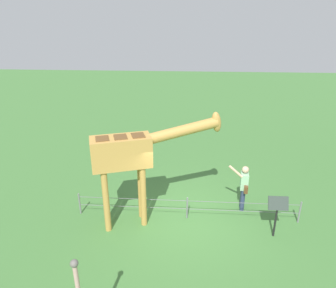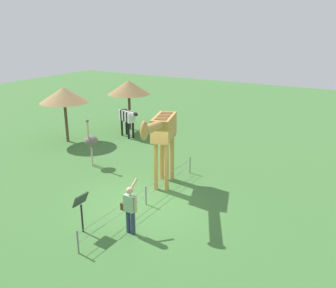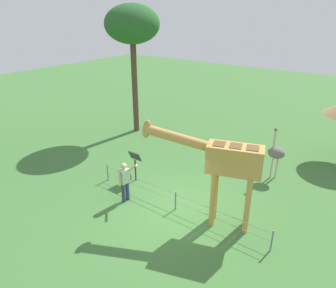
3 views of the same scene
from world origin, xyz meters
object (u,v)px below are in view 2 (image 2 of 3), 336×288
object	(u,v)px
zebra	(128,118)
shade_hut_near	(129,87)
shade_hut_far	(64,95)
ostrich	(91,141)
info_sign	(81,205)
visitor	(130,207)
giraffe	(162,133)

from	to	relation	value
zebra	shade_hut_near	bearing A→B (deg)	-147.35
zebra	shade_hut_far	xyz separation A→B (m)	(2.42, -2.43, 1.47)
zebra	ostrich	world-z (taller)	ostrich
shade_hut_near	info_sign	size ratio (longest dim) A/B	2.32
info_sign	visitor	bearing A→B (deg)	118.32
giraffe	visitor	xyz separation A→B (m)	(3.43, 0.92, -1.40)
ostrich	shade_hut_far	xyz separation A→B (m)	(-2.12, -3.70, 1.46)
shade_hut_far	info_sign	size ratio (longest dim) A/B	2.32
visitor	ostrich	size ratio (longest dim) A/B	0.74
shade_hut_near	info_sign	distance (m)	12.20
shade_hut_far	giraffe	bearing A→B (deg)	71.97
zebra	ostrich	bearing A→B (deg)	15.56
giraffe	shade_hut_far	world-z (taller)	giraffe
shade_hut_far	info_sign	world-z (taller)	shade_hut_far
zebra	visitor	bearing A→B (deg)	36.84
shade_hut_near	info_sign	xyz separation A→B (m)	(10.57, 5.86, -1.67)
giraffe	zebra	bearing A→B (deg)	-132.76
visitor	shade_hut_near	size ratio (longest dim) A/B	0.54
shade_hut_far	info_sign	bearing A→B (deg)	47.73
zebra	shade_hut_near	distance (m)	2.25
visitor	shade_hut_near	xyz separation A→B (m)	(-9.84, -7.21, 1.72)
visitor	zebra	world-z (taller)	visitor
giraffe	zebra	size ratio (longest dim) A/B	2.19
shade_hut_far	visitor	bearing A→B (deg)	55.60
visitor	ostrich	xyz separation A→B (m)	(-3.85, -5.02, 0.27)
giraffe	shade_hut_near	world-z (taller)	giraffe
giraffe	ostrich	xyz separation A→B (m)	(-0.42, -4.10, -1.12)
giraffe	ostrich	bearing A→B (deg)	-95.82
shade_hut_near	info_sign	world-z (taller)	shade_hut_near
shade_hut_near	visitor	bearing A→B (deg)	36.25
ostrich	shade_hut_near	bearing A→B (deg)	-159.90
zebra	info_sign	world-z (taller)	zebra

